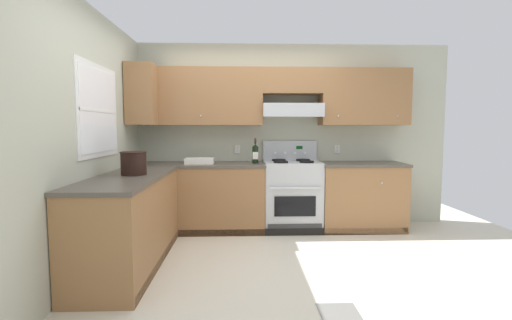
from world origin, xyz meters
The scene contains 10 objects.
ground_plane centered at (0.00, 0.00, 0.00)m, with size 7.04×7.04×0.00m, color beige.
floor_accent_tile centered at (0.60, -1.03, 0.00)m, with size 0.30×0.30×0.01m, color slate.
wall_back centered at (0.41, 1.53, 1.48)m, with size 4.68×0.57×2.55m.
wall_left centered at (-1.59, 0.23, 1.34)m, with size 0.47×4.00×2.55m.
counter_back_run centered at (0.18, 1.24, 0.45)m, with size 3.60×0.65×0.91m.
counter_left_run centered at (-1.24, 0.00, 0.45)m, with size 0.63×1.91×0.91m.
stove centered at (0.55, 1.25, 0.48)m, with size 0.76×0.62×1.20m.
wine_bottle centered at (0.05, 1.23, 1.04)m, with size 0.08×0.09×0.34m.
bowl centered at (-0.68, 1.19, 0.93)m, with size 0.37×0.24×0.07m.
bucket centered at (-1.21, 0.07, 1.03)m, with size 0.26×0.26×0.23m.
Camera 1 is at (-0.12, -3.63, 1.38)m, focal length 25.67 mm.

